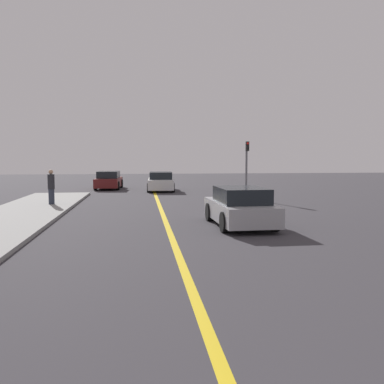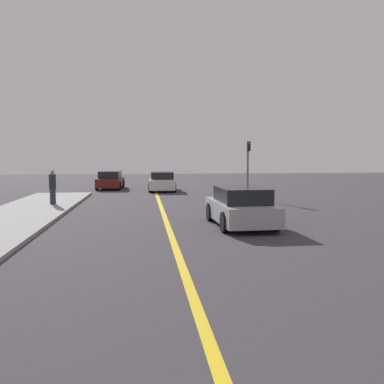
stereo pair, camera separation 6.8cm
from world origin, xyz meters
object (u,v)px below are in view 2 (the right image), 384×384
object	(u,v)px
car_ahead_center	(162,182)
pedestrian_mid_group	(53,187)
car_near_right_lane	(241,207)
car_far_distant	(110,180)
traffic_light	(248,163)

from	to	relation	value
car_ahead_center	pedestrian_mid_group	world-z (taller)	pedestrian_mid_group
car_near_right_lane	car_far_distant	xyz separation A→B (m)	(-5.97, 18.07, -0.02)
car_near_right_lane	car_ahead_center	size ratio (longest dim) A/B	0.98
car_near_right_lane	pedestrian_mid_group	distance (m)	10.48
car_far_distant	pedestrian_mid_group	distance (m)	11.44
car_far_distant	pedestrian_mid_group	size ratio (longest dim) A/B	2.39
car_far_distant	pedestrian_mid_group	bearing A→B (deg)	-96.79
car_near_right_lane	car_far_distant	size ratio (longest dim) A/B	1.04
car_far_distant	traffic_light	bearing A→B (deg)	-42.09
car_ahead_center	traffic_light	bearing A→B (deg)	-51.40
car_ahead_center	car_far_distant	bearing A→B (deg)	152.25
traffic_light	pedestrian_mid_group	bearing A→B (deg)	-166.15
car_far_distant	pedestrian_mid_group	xyz separation A→B (m)	(-1.99, -11.26, 0.34)
car_ahead_center	car_far_distant	distance (m)	4.45
pedestrian_mid_group	traffic_light	bearing A→B (deg)	13.85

